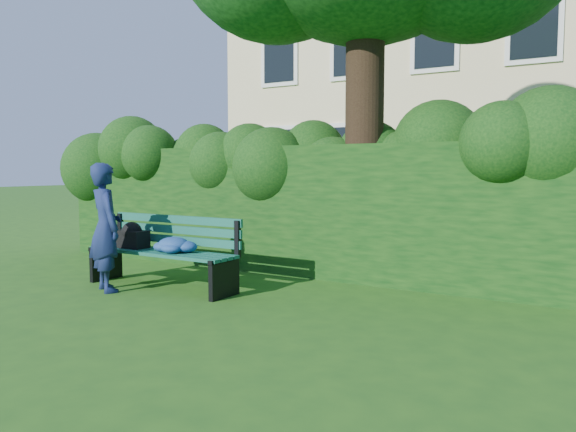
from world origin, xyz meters
The scene contains 5 objects.
ground centered at (0.00, 0.00, 0.00)m, with size 80.00×80.00×0.00m, color #245218.
apartment_building centered at (0.00, 13.99, 6.00)m, with size 16.00×8.08×12.00m.
hedge centered at (0.00, 2.20, 0.90)m, with size 10.00×1.00×1.80m.
park_bench centered at (-1.67, 0.30, 0.50)m, with size 2.11×0.58×0.89m.
man_reading centered at (-2.09, -0.21, 0.78)m, with size 0.57×0.37×1.56m, color navy.
Camera 1 is at (3.30, -4.83, 1.49)m, focal length 35.00 mm.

